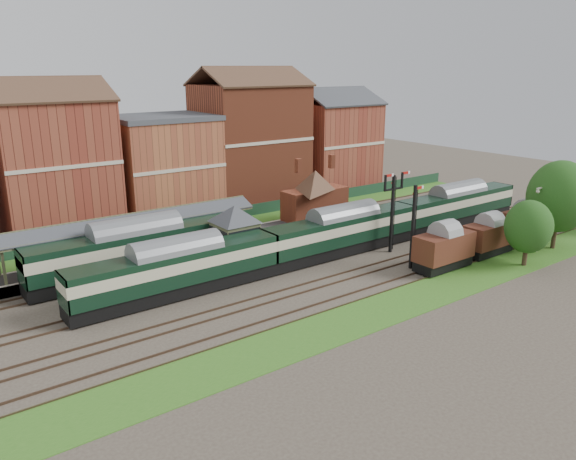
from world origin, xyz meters
TOP-DOWN VIEW (x-y plane):
  - ground at (0.00, 0.00)m, footprint 160.00×160.00m
  - grass_back at (0.00, 16.00)m, footprint 90.00×4.50m
  - grass_front at (0.00, -12.00)m, footprint 90.00×5.00m
  - fence at (0.00, 18.00)m, footprint 90.00×0.12m
  - platform at (-5.00, 9.75)m, footprint 55.00×3.40m
  - signal_box at (-3.00, 3.25)m, footprint 5.40×5.40m
  - brick_hut at (5.00, 3.25)m, footprint 3.20×2.64m
  - station_building at (12.00, 9.75)m, footprint 8.10×8.10m
  - canopy at (-11.00, 9.75)m, footprint 26.00×3.89m
  - semaphore_bracket at (12.04, -2.50)m, footprint 3.60×0.25m
  - semaphore_siding at (10.02, -7.00)m, footprint 1.23×0.25m
  - yard_lamp at (24.00, -11.50)m, footprint 2.60×0.22m
  - town_backdrop at (-0.18, 25.00)m, footprint 69.00×10.00m
  - dmu_train at (7.71, 0.00)m, footprint 54.97×2.89m
  - platform_railcar at (-11.39, 6.50)m, footprint 19.56×3.08m
  - goods_van_a at (12.18, -9.00)m, footprint 6.04×2.62m
  - goods_van_b at (19.20, -9.00)m, footprint 5.68×2.46m
  - goods_van_c at (26.08, -9.00)m, footprint 6.24×2.70m
  - tree_near at (26.46, -11.91)m, footprint 6.43×6.43m
  - tree_far at (19.27, -13.03)m, footprint 4.40×4.40m

SIDE VIEW (x-z plane):
  - ground at x=0.00m, z-range 0.00..0.00m
  - grass_back at x=0.00m, z-range 0.00..0.06m
  - grass_front at x=0.00m, z-range 0.00..0.06m
  - platform at x=-5.00m, z-range 0.00..1.00m
  - fence at x=0.00m, z-range 0.00..1.50m
  - brick_hut at x=5.00m, z-range -0.28..2.67m
  - goods_van_b at x=19.20m, z-range 0.25..3.69m
  - goods_van_a at x=12.18m, z-range 0.25..3.91m
  - goods_van_c at x=26.08m, z-range 0.25..4.04m
  - dmu_train at x=7.71m, z-range 0.36..4.58m
  - platform_railcar at x=-11.39m, z-range 0.37..4.87m
  - signal_box at x=-3.00m, z-range 0.19..6.19m
  - tree_far at x=19.27m, z-range 0.67..7.09m
  - station_building at x=12.00m, z-range 1.01..6.91m
  - yard_lamp at x=24.00m, z-range 0.49..7.49m
  - semaphore_siding at x=10.02m, z-range 0.16..8.16m
  - canopy at x=-11.00m, z-range 2.54..6.62m
  - semaphore_bracket at x=12.04m, z-range 0.54..8.72m
  - tree_near at x=26.46m, z-range 0.94..10.24m
  - town_backdrop at x=-0.18m, z-range -1.00..15.00m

